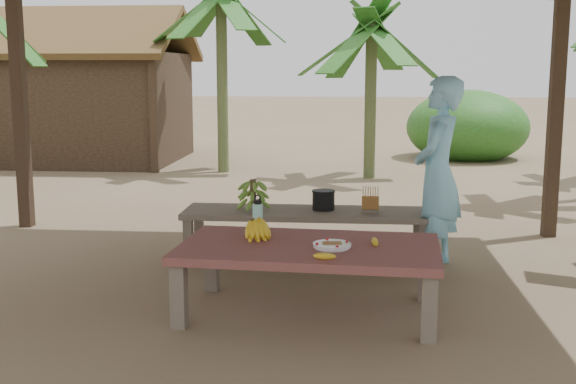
# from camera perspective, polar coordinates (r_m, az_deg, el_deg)

# --- Properties ---
(ground) EXTENTS (80.00, 80.00, 0.00)m
(ground) POSITION_cam_1_polar(r_m,az_deg,el_deg) (5.53, -2.98, -8.35)
(ground) COLOR brown
(ground) RESTS_ON ground
(work_table) EXTENTS (1.87, 1.13, 0.50)m
(work_table) POSITION_cam_1_polar(r_m,az_deg,el_deg) (5.07, 1.68, -4.89)
(work_table) COLOR brown
(work_table) RESTS_ON ground
(bench) EXTENTS (2.20, 0.60, 0.45)m
(bench) POSITION_cam_1_polar(r_m,az_deg,el_deg) (6.52, 1.39, -1.95)
(bench) COLOR brown
(bench) RESTS_ON ground
(ripe_banana_bunch) EXTENTS (0.33, 0.31, 0.16)m
(ripe_banana_bunch) POSITION_cam_1_polar(r_m,az_deg,el_deg) (5.23, -2.81, -2.82)
(ripe_banana_bunch) COLOR yellow
(ripe_banana_bunch) RESTS_ON work_table
(plate) EXTENTS (0.26, 0.26, 0.04)m
(plate) POSITION_cam_1_polar(r_m,az_deg,el_deg) (4.96, 3.50, -4.24)
(plate) COLOR white
(plate) RESTS_ON work_table
(loose_banana_front) EXTENTS (0.17, 0.11, 0.04)m
(loose_banana_front) POSITION_cam_1_polar(r_m,az_deg,el_deg) (4.66, 2.92, -5.09)
(loose_banana_front) COLOR yellow
(loose_banana_front) RESTS_ON work_table
(loose_banana_side) EXTENTS (0.05, 0.14, 0.04)m
(loose_banana_side) POSITION_cam_1_polar(r_m,az_deg,el_deg) (5.07, 6.88, -3.93)
(loose_banana_side) COLOR yellow
(loose_banana_side) RESTS_ON work_table
(water_flask) EXTENTS (0.08, 0.08, 0.29)m
(water_flask) POSITION_cam_1_polar(r_m,az_deg,el_deg) (5.40, -2.41, -1.97)
(water_flask) COLOR #43D3BE
(water_flask) RESTS_ON work_table
(green_banana_stalk) EXTENTS (0.26, 0.26, 0.29)m
(green_banana_stalk) POSITION_cam_1_polar(r_m,az_deg,el_deg) (6.53, -2.78, -0.15)
(green_banana_stalk) COLOR #598C2D
(green_banana_stalk) RESTS_ON bench
(cooking_pot) EXTENTS (0.20, 0.20, 0.17)m
(cooking_pot) POSITION_cam_1_polar(r_m,az_deg,el_deg) (6.54, 2.82, -0.67)
(cooking_pot) COLOR black
(cooking_pot) RESTS_ON bench
(skewer_rack) EXTENTS (0.18, 0.08, 0.24)m
(skewer_rack) POSITION_cam_1_polar(r_m,az_deg,el_deg) (6.43, 6.53, -0.59)
(skewer_rack) COLOR #A57F47
(skewer_rack) RESTS_ON bench
(woman) EXTENTS (0.58, 0.70, 1.65)m
(woman) POSITION_cam_1_polar(r_m,az_deg,el_deg) (6.33, 11.75, 1.46)
(woman) COLOR #73BADA
(woman) RESTS_ON ground
(hut) EXTENTS (4.40, 3.43, 2.85)m
(hut) POSITION_cam_1_polar(r_m,az_deg,el_deg) (14.22, -16.83, 6.85)
(hut) COLOR black
(hut) RESTS_ON ground
(banana_plant_n) EXTENTS (1.80, 1.80, 2.61)m
(banana_plant_n) POSITION_cam_1_polar(r_m,az_deg,el_deg) (11.41, 6.62, 11.76)
(banana_plant_n) COLOR #596638
(banana_plant_n) RESTS_ON ground
(banana_plant_nw) EXTENTS (1.80, 1.80, 3.16)m
(banana_plant_nw) POSITION_cam_1_polar(r_m,az_deg,el_deg) (12.12, -5.31, 14.21)
(banana_plant_nw) COLOR #596638
(banana_plant_nw) RESTS_ON ground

